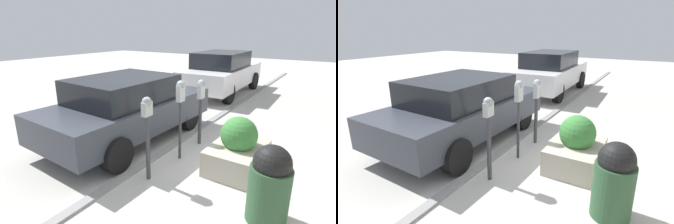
{
  "view_description": "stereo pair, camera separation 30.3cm",
  "coord_description": "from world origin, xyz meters",
  "views": [
    {
      "loc": [
        -3.88,
        -2.69,
        2.38
      ],
      "look_at": [
        0.0,
        -0.08,
        0.91
      ],
      "focal_mm": 28.0,
      "sensor_mm": 36.0,
      "label": 1
    },
    {
      "loc": [
        -4.04,
        -2.44,
        2.38
      ],
      "look_at": [
        0.0,
        -0.08,
        0.91
      ],
      "focal_mm": 28.0,
      "sensor_mm": 36.0,
      "label": 2
    }
  ],
  "objects": [
    {
      "name": "ground_plane",
      "position": [
        0.0,
        0.0,
        0.0
      ],
      "size": [
        40.0,
        40.0,
        0.0
      ],
      "primitive_type": "plane",
      "color": "beige"
    },
    {
      "name": "curb_strip",
      "position": [
        0.0,
        0.08,
        0.02
      ],
      "size": [
        24.5,
        0.16,
        0.04
      ],
      "color": "gray",
      "rests_on": "ground_plane"
    },
    {
      "name": "parking_meter_nearest",
      "position": [
        -0.86,
        -0.27,
        0.96
      ],
      "size": [
        0.18,
        0.16,
        1.41
      ],
      "color": "#38383D",
      "rests_on": "ground_plane"
    },
    {
      "name": "parking_meter_second",
      "position": [
        0.05,
        -0.32,
        1.14
      ],
      "size": [
        0.18,
        0.15,
        1.52
      ],
      "color": "#38383D",
      "rests_on": "ground_plane"
    },
    {
      "name": "parking_meter_middle",
      "position": [
        0.88,
        -0.31,
        0.97
      ],
      "size": [
        0.18,
        0.16,
        1.41
      ],
      "color": "#38383D",
      "rests_on": "ground_plane"
    },
    {
      "name": "planter_box",
      "position": [
        0.26,
        -1.37,
        0.38
      ],
      "size": [
        1.21,
        0.85,
        0.97
      ],
      "color": "#B2A899",
      "rests_on": "ground_plane"
    },
    {
      "name": "parked_car_middle",
      "position": [
        0.23,
        1.16,
        0.75
      ],
      "size": [
        4.11,
        1.96,
        1.43
      ],
      "rotation": [
        0.0,
        0.0,
        -0.04
      ],
      "color": "#383D47",
      "rests_on": "ground_plane"
    },
    {
      "name": "parked_car_rear",
      "position": [
        5.68,
        1.21,
        0.83
      ],
      "size": [
        4.56,
        1.91,
        1.6
      ],
      "rotation": [
        0.0,
        0.0,
        0.03
      ],
      "color": "silver",
      "rests_on": "ground_plane"
    },
    {
      "name": "trash_bin",
      "position": [
        -0.8,
        -2.15,
        0.53
      ],
      "size": [
        0.52,
        0.52,
        1.06
      ],
      "color": "#2D5133",
      "rests_on": "ground_plane"
    }
  ]
}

